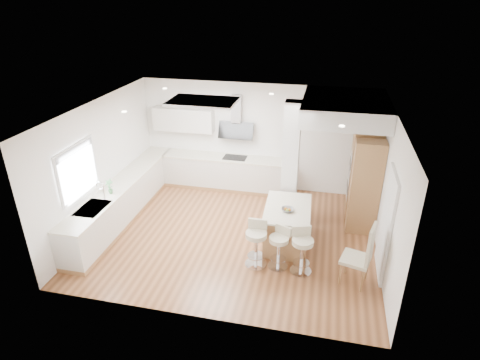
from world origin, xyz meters
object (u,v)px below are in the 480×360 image
(peninsula, at_px, (287,225))
(dining_chair, at_px, (363,254))
(bar_stool_c, at_px, (302,248))
(bar_stool_a, at_px, (256,241))
(bar_stool_b, at_px, (279,245))

(peninsula, relative_size, dining_chair, 1.14)
(bar_stool_c, distance_m, dining_chair, 1.09)
(dining_chair, bearing_deg, peninsula, 160.04)
(bar_stool_a, height_order, bar_stool_c, bar_stool_a)
(peninsula, xyz_separation_m, bar_stool_c, (0.38, -0.90, 0.09))
(dining_chair, bearing_deg, bar_stool_a, -169.29)
(bar_stool_c, relative_size, dining_chair, 0.74)
(bar_stool_a, bearing_deg, bar_stool_b, 2.41)
(peninsula, bearing_deg, dining_chair, -37.72)
(bar_stool_b, relative_size, bar_stool_c, 0.94)
(bar_stool_a, height_order, bar_stool_b, bar_stool_a)
(bar_stool_a, height_order, dining_chair, dining_chair)
(peninsula, distance_m, bar_stool_c, 0.98)
(bar_stool_c, xyz_separation_m, dining_chair, (1.07, -0.14, 0.15))
(bar_stool_a, xyz_separation_m, dining_chair, (1.94, -0.17, 0.14))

